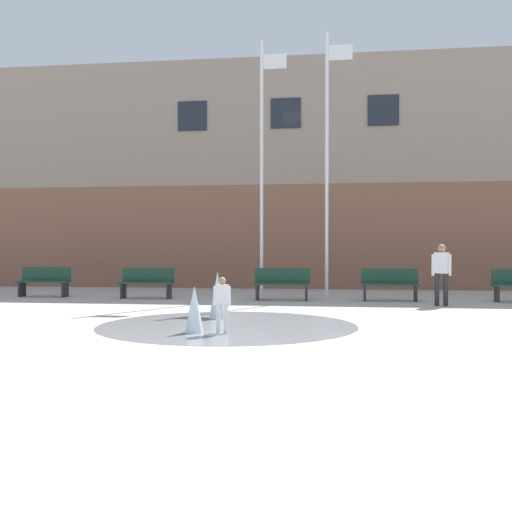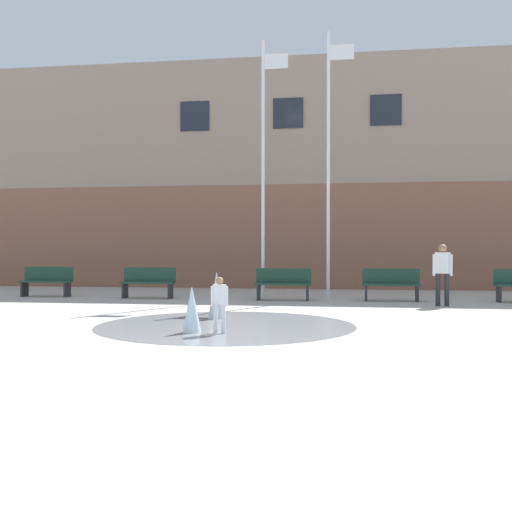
{
  "view_description": "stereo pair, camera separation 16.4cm",
  "coord_description": "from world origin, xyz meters",
  "px_view_note": "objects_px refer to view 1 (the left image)",
  "views": [
    {
      "loc": [
        1.84,
        -6.36,
        1.48
      ],
      "look_at": [
        -0.07,
        7.85,
        1.3
      ],
      "focal_mm": 42.0,
      "sensor_mm": 36.0,
      "label": 1
    },
    {
      "loc": [
        2.0,
        -6.33,
        1.48
      ],
      "look_at": [
        -0.07,
        7.85,
        1.3
      ],
      "focal_mm": 42.0,
      "sensor_mm": 36.0,
      "label": 2
    }
  ],
  "objects_px": {
    "park_bench_near_trashcan": "(390,284)",
    "park_bench_left_of_flagpoles": "(147,282)",
    "park_bench_center": "(282,283)",
    "child_running": "(222,300)",
    "flagpole_left": "(263,161)",
    "flagpole_right": "(328,157)",
    "adult_near_bench": "(441,270)",
    "park_bench_far_left": "(44,281)"
  },
  "relations": [
    {
      "from": "park_bench_far_left",
      "to": "child_running",
      "type": "distance_m",
      "value": 9.93
    },
    {
      "from": "park_bench_far_left",
      "to": "adult_near_bench",
      "type": "height_order",
      "value": "adult_near_bench"
    },
    {
      "from": "park_bench_left_of_flagpoles",
      "to": "adult_near_bench",
      "type": "distance_m",
      "value": 8.37
    },
    {
      "from": "child_running",
      "to": "adult_near_bench",
      "type": "height_order",
      "value": "adult_near_bench"
    },
    {
      "from": "park_bench_left_of_flagpoles",
      "to": "child_running",
      "type": "height_order",
      "value": "child_running"
    },
    {
      "from": "park_bench_far_left",
      "to": "park_bench_near_trashcan",
      "type": "height_order",
      "value": "same"
    },
    {
      "from": "park_bench_left_of_flagpoles",
      "to": "park_bench_near_trashcan",
      "type": "relative_size",
      "value": 1.0
    },
    {
      "from": "park_bench_left_of_flagpoles",
      "to": "adult_near_bench",
      "type": "height_order",
      "value": "adult_near_bench"
    },
    {
      "from": "park_bench_center",
      "to": "child_running",
      "type": "relative_size",
      "value": 1.62
    },
    {
      "from": "park_bench_center",
      "to": "flagpole_left",
      "type": "height_order",
      "value": "flagpole_left"
    },
    {
      "from": "park_bench_left_of_flagpoles",
      "to": "park_bench_center",
      "type": "xyz_separation_m",
      "value": [
        4.04,
        -0.09,
        0.0
      ]
    },
    {
      "from": "adult_near_bench",
      "to": "child_running",
      "type": "bearing_deg",
      "value": -104.29
    },
    {
      "from": "flagpole_left",
      "to": "flagpole_right",
      "type": "bearing_deg",
      "value": 0.0
    },
    {
      "from": "park_bench_near_trashcan",
      "to": "child_running",
      "type": "bearing_deg",
      "value": -116.27
    },
    {
      "from": "park_bench_left_of_flagpoles",
      "to": "park_bench_far_left",
      "type": "bearing_deg",
      "value": 177.0
    },
    {
      "from": "park_bench_far_left",
      "to": "flagpole_left",
      "type": "bearing_deg",
      "value": 5.61
    },
    {
      "from": "flagpole_left",
      "to": "child_running",
      "type": "bearing_deg",
      "value": -88.18
    },
    {
      "from": "park_bench_near_trashcan",
      "to": "child_running",
      "type": "height_order",
      "value": "child_running"
    },
    {
      "from": "adult_near_bench",
      "to": "flagpole_left",
      "type": "relative_size",
      "value": 0.21
    },
    {
      "from": "flagpole_left",
      "to": "flagpole_right",
      "type": "distance_m",
      "value": 1.96
    },
    {
      "from": "park_bench_near_trashcan",
      "to": "park_bench_left_of_flagpoles",
      "type": "bearing_deg",
      "value": -179.36
    },
    {
      "from": "park_bench_center",
      "to": "child_running",
      "type": "height_order",
      "value": "child_running"
    },
    {
      "from": "adult_near_bench",
      "to": "park_bench_far_left",
      "type": "bearing_deg",
      "value": -162.09
    },
    {
      "from": "child_running",
      "to": "flagpole_right",
      "type": "distance_m",
      "value": 8.75
    },
    {
      "from": "park_bench_near_trashcan",
      "to": "flagpole_left",
      "type": "xyz_separation_m",
      "value": [
        -3.71,
        0.75,
        3.64
      ]
    },
    {
      "from": "park_bench_left_of_flagpoles",
      "to": "flagpole_left",
      "type": "relative_size",
      "value": 0.21
    },
    {
      "from": "park_bench_far_left",
      "to": "adult_near_bench",
      "type": "distance_m",
      "value": 11.67
    },
    {
      "from": "park_bench_far_left",
      "to": "flagpole_right",
      "type": "distance_m",
      "value": 9.43
    },
    {
      "from": "child_running",
      "to": "flagpole_right",
      "type": "height_order",
      "value": "flagpole_right"
    },
    {
      "from": "park_bench_near_trashcan",
      "to": "park_bench_center",
      "type": "bearing_deg",
      "value": -176.85
    },
    {
      "from": "park_bench_near_trashcan",
      "to": "flagpole_right",
      "type": "xyz_separation_m",
      "value": [
        -1.75,
        0.75,
        3.73
      ]
    },
    {
      "from": "flagpole_left",
      "to": "flagpole_right",
      "type": "relative_size",
      "value": 0.98
    },
    {
      "from": "park_bench_center",
      "to": "adult_near_bench",
      "type": "height_order",
      "value": "adult_near_bench"
    },
    {
      "from": "flagpole_right",
      "to": "child_running",
      "type": "bearing_deg",
      "value": -102.42
    },
    {
      "from": "park_bench_left_of_flagpoles",
      "to": "park_bench_near_trashcan",
      "type": "distance_m",
      "value": 7.08
    },
    {
      "from": "park_bench_far_left",
      "to": "flagpole_right",
      "type": "xyz_separation_m",
      "value": [
        8.63,
        0.66,
        3.73
      ]
    },
    {
      "from": "park_bench_near_trashcan",
      "to": "child_running",
      "type": "xyz_separation_m",
      "value": [
        -3.47,
        -7.03,
        0.1
      ]
    },
    {
      "from": "park_bench_center",
      "to": "flagpole_right",
      "type": "distance_m",
      "value": 4.05
    },
    {
      "from": "park_bench_near_trashcan",
      "to": "adult_near_bench",
      "type": "height_order",
      "value": "adult_near_bench"
    },
    {
      "from": "park_bench_near_trashcan",
      "to": "adult_near_bench",
      "type": "xyz_separation_m",
      "value": [
        1.18,
        -1.35,
        0.45
      ]
    },
    {
      "from": "park_bench_far_left",
      "to": "park_bench_near_trashcan",
      "type": "relative_size",
      "value": 1.0
    },
    {
      "from": "park_bench_far_left",
      "to": "child_running",
      "type": "relative_size",
      "value": 1.62
    }
  ]
}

